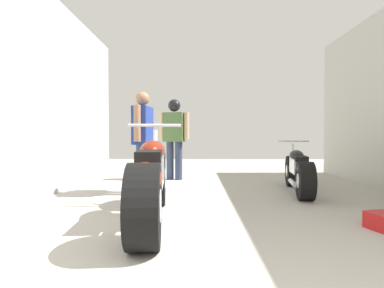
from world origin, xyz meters
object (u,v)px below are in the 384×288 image
motorcycle_black_naked (298,171)px  mechanic_with_helmet (174,132)px  mechanic_in_blue (143,136)px  motorcycle_maroon_cruiser (150,181)px

motorcycle_black_naked → mechanic_with_helmet: (-2.08, 1.43, 0.65)m
mechanic_in_blue → mechanic_with_helmet: bearing=76.2°
mechanic_in_blue → motorcycle_black_naked: bearing=2.3°
motorcycle_black_naked → motorcycle_maroon_cruiser: bearing=-140.8°
motorcycle_black_naked → mechanic_in_blue: 2.52m
mechanic_with_helmet → motorcycle_black_naked: bearing=-34.6°
motorcycle_maroon_cruiser → mechanic_with_helmet: (0.01, 3.14, 0.56)m
motorcycle_black_naked → mechanic_in_blue: size_ratio=1.12×
motorcycle_maroon_cruiser → motorcycle_black_naked: (2.09, 1.70, -0.09)m
motorcycle_maroon_cruiser → mechanic_in_blue: (-0.37, 1.60, 0.46)m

